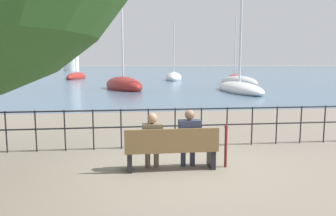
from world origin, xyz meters
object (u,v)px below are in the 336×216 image
park_bench (171,149)px  sailboat_5 (123,86)px  closed_umbrella (226,142)px  sailboat_2 (174,78)px  sailboat_3 (76,76)px  sailboat_1 (239,82)px  sailboat_4 (239,88)px  seated_person_right (189,136)px  sailboat_0 (234,77)px  harbor_lighthouse (70,26)px  seated_person_left (152,138)px

park_bench → sailboat_5: bearing=93.0°
closed_umbrella → sailboat_2: bearing=83.4°
closed_umbrella → sailboat_3: bearing=102.3°
sailboat_1 → sailboat_4: bearing=-130.8°
seated_person_right → sailboat_3: size_ratio=0.10×
park_bench → closed_umbrella: size_ratio=1.96×
closed_umbrella → sailboat_0: size_ratio=0.11×
sailboat_3 → seated_person_right: bearing=-68.8°
sailboat_2 → sailboat_5: 16.17m
sailboat_2 → sailboat_3: (-13.47, 5.96, 0.01)m
sailboat_4 → harbor_lighthouse: 85.35m
closed_umbrella → seated_person_left: bearing=178.4°
sailboat_0 → sailboat_1: 12.65m
seated_person_left → seated_person_right: bearing=-0.2°
sailboat_2 → seated_person_left: bearing=-86.3°
park_bench → sailboat_4: bearing=66.5°
sailboat_1 → sailboat_0: bearing=51.7°
seated_person_left → sailboat_3: 43.20m
seated_person_right → sailboat_3: sailboat_3 is taller
sailboat_5 → harbor_lighthouse: 79.57m
sailboat_4 → seated_person_left: bearing=-114.4°
sailboat_2 → harbor_lighthouse: harbor_lighthouse is taller
sailboat_0 → sailboat_5: 22.31m
closed_umbrella → sailboat_2: 36.83m
seated_person_left → sailboat_4: size_ratio=0.09×
seated_person_left → sailboat_0: (14.59, 37.94, -0.38)m
sailboat_4 → closed_umbrella: bearing=-110.1°
seated_person_left → sailboat_1: size_ratio=0.13×
sailboat_0 → sailboat_4: (-6.28, -19.80, 0.01)m
sailboat_3 → sailboat_5: 21.87m
sailboat_4 → harbor_lighthouse: harbor_lighthouse is taller
sailboat_2 → sailboat_4: 18.58m
sailboat_5 → harbor_lighthouse: bearing=80.7°
sailboat_1 → sailboat_3: (-18.67, 16.69, 0.03)m
sailboat_0 → seated_person_right: bearing=-85.7°
park_bench → sailboat_2: bearing=81.6°
sailboat_1 → sailboat_5: (-11.74, -4.05, 0.02)m
sailboat_1 → harbor_lighthouse: (-28.25, 72.68, 13.13)m
seated_person_left → sailboat_0: size_ratio=0.14×
park_bench → harbor_lighthouse: size_ratio=0.07×
seated_person_left → sailboat_5: sailboat_5 is taller
park_bench → sailboat_1: 27.98m
closed_umbrella → sailboat_5: bearing=96.1°
seated_person_right → harbor_lighthouse: 100.95m
sailboat_0 → harbor_lighthouse: bearing=142.0°
park_bench → sailboat_1: size_ratio=0.21×
seated_person_left → closed_umbrella: (1.57, -0.04, -0.11)m
sailboat_0 → sailboat_2: size_ratio=1.10×
sailboat_5 → sailboat_0: bearing=25.0°
park_bench → seated_person_right: seated_person_right is taller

